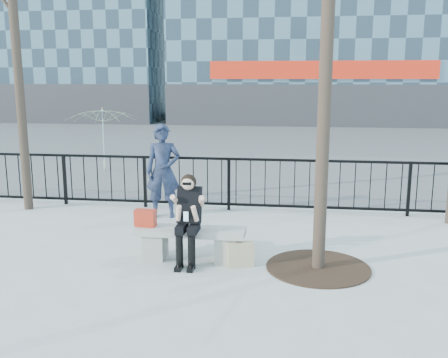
# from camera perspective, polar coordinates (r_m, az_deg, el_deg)

# --- Properties ---
(ground) EXTENTS (120.00, 120.00, 0.00)m
(ground) POSITION_cam_1_polar(r_m,az_deg,el_deg) (7.69, -3.82, -9.16)
(ground) COLOR #969691
(ground) RESTS_ON ground
(street_surface) EXTENTS (60.00, 23.00, 0.01)m
(street_surface) POSITION_cam_1_polar(r_m,az_deg,el_deg) (22.26, 3.97, 4.39)
(street_surface) COLOR #474747
(street_surface) RESTS_ON ground
(railing) EXTENTS (14.00, 0.06, 1.10)m
(railing) POSITION_cam_1_polar(r_m,az_deg,el_deg) (10.38, -0.53, -0.53)
(railing) COLOR black
(railing) RESTS_ON ground
(tree_grate) EXTENTS (1.50, 1.50, 0.02)m
(tree_grate) POSITION_cam_1_polar(r_m,az_deg,el_deg) (7.46, 10.69, -9.90)
(tree_grate) COLOR black
(tree_grate) RESTS_ON ground
(bench_main) EXTENTS (1.65, 0.46, 0.49)m
(bench_main) POSITION_cam_1_polar(r_m,az_deg,el_deg) (7.59, -3.85, -7.03)
(bench_main) COLOR gray
(bench_main) RESTS_ON ground
(seated_woman) EXTENTS (0.50, 0.64, 1.34)m
(seated_woman) POSITION_cam_1_polar(r_m,az_deg,el_deg) (7.33, -4.14, -4.68)
(seated_woman) COLOR black
(seated_woman) RESTS_ON ground
(handbag) EXTENTS (0.33, 0.18, 0.26)m
(handbag) POSITION_cam_1_polar(r_m,az_deg,el_deg) (7.68, -8.98, -4.42)
(handbag) COLOR #AF2815
(handbag) RESTS_ON bench_main
(shopping_bag) EXTENTS (0.41, 0.24, 0.37)m
(shopping_bag) POSITION_cam_1_polar(r_m,az_deg,el_deg) (7.35, 1.91, -8.61)
(shopping_bag) COLOR beige
(shopping_bag) RESTS_ON ground
(standing_man) EXTENTS (0.75, 0.57, 1.85)m
(standing_man) POSITION_cam_1_polar(r_m,az_deg,el_deg) (9.83, -6.98, 0.91)
(standing_man) COLOR black
(standing_man) RESTS_ON ground
(vendor_umbrella) EXTENTS (2.59, 2.62, 1.91)m
(vendor_umbrella) POSITION_cam_1_polar(r_m,az_deg,el_deg) (15.04, -13.61, 4.40)
(vendor_umbrella) COLOR yellow
(vendor_umbrella) RESTS_ON ground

